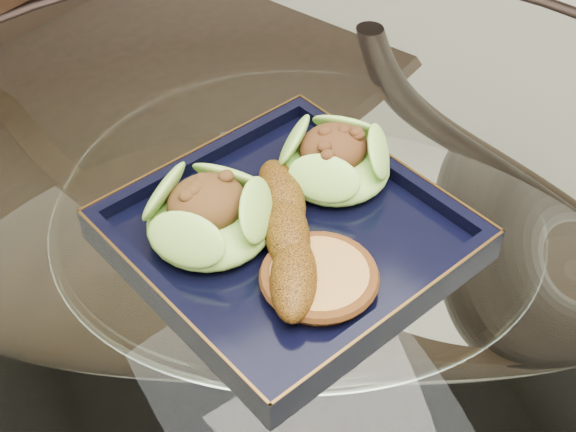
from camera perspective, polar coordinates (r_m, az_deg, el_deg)
dining_table at (r=0.86m, az=0.55°, el=-9.69°), size 1.13×1.13×0.77m
dining_chair at (r=1.23m, az=-9.74°, el=5.55°), size 0.54×0.54×0.96m
navy_plate at (r=0.73m, az=0.00°, el=-1.69°), size 0.31×0.31×0.02m
lettuce_wrap_left at (r=0.71m, az=-5.60°, el=-0.14°), size 0.14×0.14×0.04m
lettuce_wrap_right at (r=0.76m, az=3.34°, el=3.88°), size 0.14×0.14×0.04m
roasted_plantain at (r=0.69m, az=-0.05°, el=-1.30°), size 0.11×0.18×0.03m
crumb_patty at (r=0.67m, az=2.23°, el=-4.47°), size 0.10×0.10×0.02m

